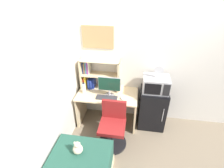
# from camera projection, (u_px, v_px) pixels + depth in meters

# --- Properties ---
(wall_back) EXTENTS (6.40, 0.04, 2.60)m
(wall_back) POSITION_uv_depth(u_px,v_px,m) (180.00, 65.00, 3.19)
(wall_back) COLOR silver
(wall_back) RESTS_ON ground_plane
(wall_left) EXTENTS (0.04, 4.40, 2.60)m
(wall_left) POSITION_uv_depth(u_px,v_px,m) (35.00, 107.00, 2.08)
(wall_left) COLOR silver
(wall_left) RESTS_ON ground_plane
(desk) EXTENTS (1.20, 0.66, 0.73)m
(desk) POSITION_uv_depth(u_px,v_px,m) (107.00, 103.00, 3.47)
(desk) COLOR beige
(desk) RESTS_ON ground_plane
(hutch_bookshelf) EXTENTS (0.79, 0.28, 0.63)m
(hutch_bookshelf) POSITION_uv_depth(u_px,v_px,m) (94.00, 74.00, 3.41)
(hutch_bookshelf) COLOR beige
(hutch_bookshelf) RESTS_ON desk
(monitor) EXTENTS (0.43, 0.20, 0.41)m
(monitor) POSITION_uv_depth(u_px,v_px,m) (109.00, 86.00, 3.17)
(monitor) COLOR #B7B7BC
(monitor) RESTS_ON desk
(keyboard) EXTENTS (0.41, 0.15, 0.02)m
(keyboard) POSITION_uv_depth(u_px,v_px,m) (107.00, 98.00, 3.22)
(keyboard) COLOR #333338
(keyboard) RESTS_ON desk
(computer_mouse) EXTENTS (0.07, 0.09, 0.04)m
(computer_mouse) POSITION_uv_depth(u_px,v_px,m) (122.00, 98.00, 3.19)
(computer_mouse) COLOR silver
(computer_mouse) RESTS_ON desk
(water_bottle) EXTENTS (0.07, 0.07, 0.23)m
(water_bottle) POSITION_uv_depth(u_px,v_px,m) (84.00, 88.00, 3.33)
(water_bottle) COLOR silver
(water_bottle) RESTS_ON desk
(mini_fridge) EXTENTS (0.53, 0.49, 0.86)m
(mini_fridge) POSITION_uv_depth(u_px,v_px,m) (152.00, 108.00, 3.44)
(mini_fridge) COLOR black
(mini_fridge) RESTS_ON ground_plane
(microwave) EXTENTS (0.48, 0.39, 0.29)m
(microwave) POSITION_uv_depth(u_px,v_px,m) (156.00, 84.00, 3.15)
(microwave) COLOR #ADADB2
(microwave) RESTS_ON mini_fridge
(desk_fan) EXTENTS (0.16, 0.11, 0.24)m
(desk_fan) POSITION_uv_depth(u_px,v_px,m) (159.00, 71.00, 3.00)
(desk_fan) COLOR silver
(desk_fan) RESTS_ON microwave
(desk_chair) EXTENTS (0.53, 0.53, 0.85)m
(desk_chair) POSITION_uv_depth(u_px,v_px,m) (113.00, 127.00, 3.06)
(desk_chair) COLOR black
(desk_chair) RESTS_ON ground_plane
(bed) EXTENTS (0.91, 0.71, 0.48)m
(bed) POSITION_uv_depth(u_px,v_px,m) (82.00, 165.00, 2.56)
(bed) COLOR beige
(bed) RESTS_ON ground_plane
(teddy_bear) EXTENTS (0.15, 0.15, 0.22)m
(teddy_bear) POSITION_uv_depth(u_px,v_px,m) (78.00, 148.00, 2.42)
(teddy_bear) COLOR beige
(teddy_bear) RESTS_ON bed
(wall_corkboard) EXTENTS (0.60, 0.02, 0.42)m
(wall_corkboard) POSITION_uv_depth(u_px,v_px,m) (98.00, 37.00, 3.14)
(wall_corkboard) COLOR tan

